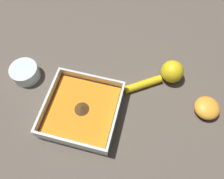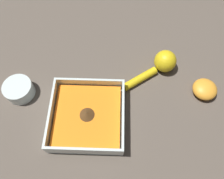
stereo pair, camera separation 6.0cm
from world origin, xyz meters
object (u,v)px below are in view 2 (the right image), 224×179
object	(u,v)px
spice_bowl	(19,90)
square_dish	(88,116)
lemon_squeezer	(161,64)
lemon_half	(205,89)

from	to	relation	value
spice_bowl	square_dish	bearing A→B (deg)	160.10
square_dish	lemon_squeezer	distance (m)	0.26
square_dish	lemon_squeezer	xyz separation A→B (m)	(-0.20, -0.16, 0.01)
spice_bowl	lemon_half	size ratio (longest dim) A/B	1.18
square_dish	lemon_squeezer	size ratio (longest dim) A/B	1.21
lemon_squeezer	spice_bowl	bearing A→B (deg)	158.74
spice_bowl	lemon_squeezer	xyz separation A→B (m)	(-0.40, -0.09, 0.01)
square_dish	lemon_half	world-z (taller)	square_dish
spice_bowl	lemon_half	distance (m)	0.51
square_dish	spice_bowl	distance (m)	0.21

